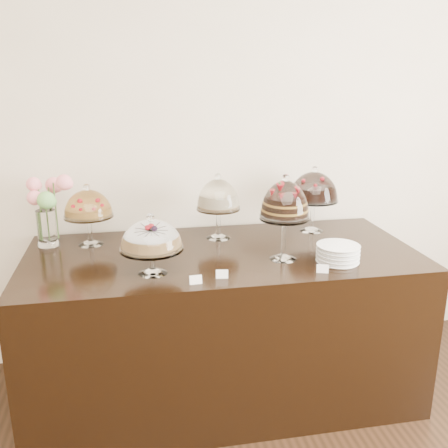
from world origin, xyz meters
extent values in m
cube|color=beige|center=(0.00, 3.00, 1.50)|extent=(5.00, 0.04, 3.00)
cube|color=black|center=(-0.11, 2.45, 0.45)|extent=(2.20, 1.00, 0.90)
cone|color=white|center=(-0.51, 2.21, 0.91)|extent=(0.15, 0.15, 0.02)
cylinder|color=white|center=(-0.51, 2.21, 0.98)|extent=(0.03, 0.03, 0.10)
cylinder|color=white|center=(-0.51, 2.21, 1.03)|extent=(0.32, 0.32, 0.01)
cylinder|color=#B0854E|center=(-0.51, 2.21, 1.07)|extent=(0.26, 0.26, 0.06)
sphere|color=#B60E1A|center=(-0.44, 2.23, 1.11)|extent=(0.02, 0.02, 0.02)
sphere|color=#B60E1A|center=(-0.56, 2.26, 1.11)|extent=(0.02, 0.02, 0.02)
sphere|color=#B60E1A|center=(-0.53, 2.14, 1.11)|extent=(0.02, 0.02, 0.02)
sphere|color=white|center=(-0.51, 2.21, 1.19)|extent=(0.04, 0.04, 0.04)
cone|color=white|center=(0.20, 2.28, 0.91)|extent=(0.15, 0.15, 0.02)
cylinder|color=white|center=(0.20, 2.28, 1.03)|extent=(0.03, 0.03, 0.20)
cylinder|color=white|center=(0.20, 2.28, 1.13)|extent=(0.27, 0.27, 0.01)
cylinder|color=black|center=(0.20, 2.28, 1.19)|extent=(0.19, 0.19, 0.10)
sphere|color=#B60E1A|center=(0.25, 2.30, 1.25)|extent=(0.02, 0.02, 0.02)
sphere|color=#B60E1A|center=(0.20, 2.33, 1.25)|extent=(0.02, 0.02, 0.02)
sphere|color=#B60E1A|center=(0.15, 2.30, 1.25)|extent=(0.02, 0.02, 0.02)
sphere|color=#B60E1A|center=(0.17, 2.24, 1.25)|extent=(0.02, 0.02, 0.02)
sphere|color=#B60E1A|center=(0.23, 2.24, 1.25)|extent=(0.02, 0.02, 0.02)
sphere|color=white|center=(0.20, 2.28, 1.35)|extent=(0.04, 0.04, 0.04)
cone|color=white|center=(-0.09, 2.70, 0.91)|extent=(0.15, 0.15, 0.02)
cylinder|color=white|center=(-0.09, 2.70, 1.00)|extent=(0.03, 0.03, 0.16)
cylinder|color=white|center=(-0.09, 2.70, 1.09)|extent=(0.26, 0.26, 0.01)
cylinder|color=beige|center=(-0.09, 2.70, 1.13)|extent=(0.21, 0.21, 0.08)
sphere|color=white|center=(-0.09, 2.70, 1.28)|extent=(0.04, 0.04, 0.04)
cone|color=white|center=(0.53, 2.74, 0.91)|extent=(0.15, 0.15, 0.02)
cylinder|color=white|center=(0.53, 2.74, 1.01)|extent=(0.03, 0.03, 0.18)
cylinder|color=white|center=(0.53, 2.74, 1.11)|extent=(0.31, 0.31, 0.01)
cylinder|color=black|center=(0.53, 2.74, 1.15)|extent=(0.26, 0.26, 0.08)
sphere|color=#B60E1A|center=(0.60, 2.76, 1.20)|extent=(0.02, 0.02, 0.02)
sphere|color=#B60E1A|center=(0.48, 2.78, 1.20)|extent=(0.02, 0.02, 0.02)
sphere|color=#B60E1A|center=(0.51, 2.67, 1.20)|extent=(0.02, 0.02, 0.02)
sphere|color=white|center=(0.53, 2.74, 1.30)|extent=(0.04, 0.04, 0.04)
cone|color=white|center=(-0.85, 2.72, 0.91)|extent=(0.15, 0.15, 0.02)
cylinder|color=white|center=(-0.85, 2.72, 1.00)|extent=(0.03, 0.03, 0.14)
cylinder|color=white|center=(-0.85, 2.72, 1.07)|extent=(0.29, 0.29, 0.01)
cylinder|color=#C48A39|center=(-0.85, 2.72, 1.10)|extent=(0.23, 0.23, 0.04)
sphere|color=#B60E1A|center=(-0.79, 2.74, 1.13)|extent=(0.02, 0.02, 0.02)
sphere|color=#B60E1A|center=(-0.84, 2.79, 1.13)|extent=(0.02, 0.02, 0.02)
sphere|color=#B60E1A|center=(-0.90, 2.77, 1.13)|extent=(0.02, 0.02, 0.02)
sphere|color=#B60E1A|center=(-0.91, 2.70, 1.13)|extent=(0.02, 0.02, 0.02)
sphere|color=#B60E1A|center=(-0.86, 2.66, 1.13)|extent=(0.02, 0.02, 0.02)
sphere|color=#B60E1A|center=(-0.80, 2.68, 1.13)|extent=(0.02, 0.02, 0.02)
sphere|color=white|center=(-0.85, 2.72, 1.25)|extent=(0.04, 0.04, 0.04)
cylinder|color=white|center=(-1.09, 2.75, 1.01)|extent=(0.11, 0.11, 0.21)
cylinder|color=#476B2D|center=(-1.03, 2.75, 1.11)|extent=(0.01, 0.01, 0.33)
sphere|color=pink|center=(-0.97, 2.75, 1.27)|extent=(0.09, 0.09, 0.09)
cylinder|color=#476B2D|center=(-1.07, 2.81, 1.09)|extent=(0.01, 0.01, 0.29)
sphere|color=pink|center=(-1.05, 2.87, 1.23)|extent=(0.10, 0.10, 0.10)
cylinder|color=#476B2D|center=(-1.12, 2.77, 1.10)|extent=(0.01, 0.01, 0.32)
sphere|color=pink|center=(-1.15, 2.78, 1.26)|extent=(0.08, 0.08, 0.08)
cylinder|color=#476B2D|center=(-1.12, 2.74, 1.07)|extent=(0.01, 0.01, 0.25)
sphere|color=pink|center=(-1.14, 2.73, 1.19)|extent=(0.09, 0.09, 0.09)
cylinder|color=#476B2D|center=(-1.08, 2.73, 1.06)|extent=(0.01, 0.01, 0.24)
sphere|color=#68A851|center=(-1.07, 2.70, 1.18)|extent=(0.10, 0.10, 0.10)
cylinder|color=white|center=(0.47, 2.18, 0.90)|extent=(0.22, 0.22, 0.01)
cylinder|color=white|center=(0.47, 2.18, 0.92)|extent=(0.21, 0.21, 0.01)
cylinder|color=white|center=(0.47, 2.18, 0.93)|extent=(0.22, 0.22, 0.01)
cylinder|color=white|center=(0.47, 2.18, 0.94)|extent=(0.21, 0.21, 0.01)
cylinder|color=white|center=(0.47, 2.18, 0.95)|extent=(0.22, 0.22, 0.01)
cylinder|color=white|center=(0.47, 2.18, 0.96)|extent=(0.21, 0.21, 0.01)
cylinder|color=white|center=(0.47, 2.18, 0.97)|extent=(0.22, 0.22, 0.01)
cylinder|color=white|center=(0.47, 2.18, 0.98)|extent=(0.21, 0.21, 0.01)
cylinder|color=white|center=(0.47, 2.18, 0.99)|extent=(0.22, 0.22, 0.01)
cube|color=white|center=(-0.32, 2.03, 0.92)|extent=(0.06, 0.02, 0.04)
cube|color=white|center=(0.34, 2.05, 0.92)|extent=(0.06, 0.03, 0.04)
cube|color=white|center=(-0.18, 2.07, 0.92)|extent=(0.06, 0.02, 0.04)
camera|label=1|loc=(-0.59, -0.17, 1.87)|focal=40.00mm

